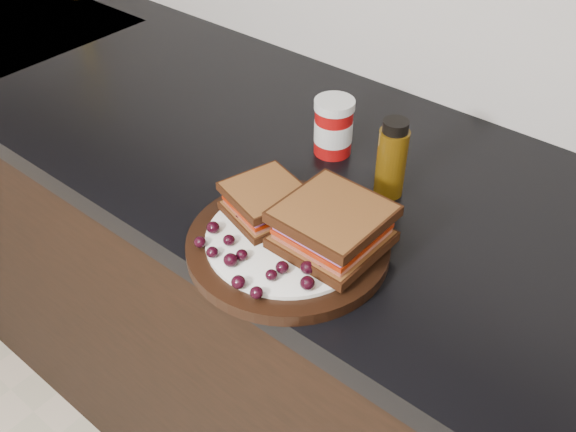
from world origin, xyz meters
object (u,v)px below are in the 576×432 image
object	(u,v)px
plate	(288,245)
sandwich_left	(265,201)
condiment_jar	(333,127)
oil_bottle	(392,158)

from	to	relation	value
plate	sandwich_left	xyz separation A→B (m)	(-0.06, 0.02, 0.04)
condiment_jar	oil_bottle	distance (m)	0.14
plate	condiment_jar	xyz separation A→B (m)	(-0.10, 0.24, 0.04)
sandwich_left	oil_bottle	bearing A→B (deg)	80.00
condiment_jar	sandwich_left	bearing A→B (deg)	-78.77
condiment_jar	oil_bottle	xyz separation A→B (m)	(0.13, -0.04, 0.01)
plate	oil_bottle	distance (m)	0.21
sandwich_left	plate	bearing A→B (deg)	-1.21
condiment_jar	oil_bottle	world-z (taller)	oil_bottle
plate	sandwich_left	distance (m)	0.07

